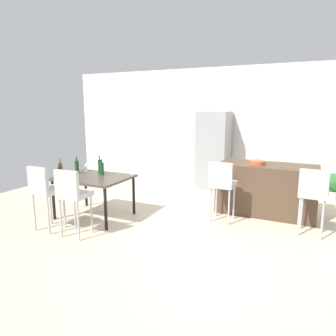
# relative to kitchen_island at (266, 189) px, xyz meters

# --- Properties ---
(ground_plane) EXTENTS (10.00, 10.00, 0.00)m
(ground_plane) POSITION_rel_kitchen_island_xyz_m (-0.68, -0.96, -0.46)
(ground_plane) COLOR beige
(back_wall) EXTENTS (10.00, 0.12, 2.90)m
(back_wall) POSITION_rel_kitchen_island_xyz_m (-0.68, 1.84, 0.99)
(back_wall) COLOR silver
(back_wall) RESTS_ON ground_plane
(kitchen_island) EXTENTS (1.73, 0.79, 0.92)m
(kitchen_island) POSITION_rel_kitchen_island_xyz_m (0.00, 0.00, 0.00)
(kitchen_island) COLOR #4C3828
(kitchen_island) RESTS_ON ground_plane
(bar_chair_left) EXTENTS (0.41, 0.41, 1.05)m
(bar_chair_left) POSITION_rel_kitchen_island_xyz_m (-0.63, -0.78, 0.24)
(bar_chair_left) COLOR beige
(bar_chair_left) RESTS_ON ground_plane
(bar_chair_middle) EXTENTS (0.43, 0.43, 1.05)m
(bar_chair_middle) POSITION_rel_kitchen_island_xyz_m (0.77, -0.78, 0.24)
(bar_chair_middle) COLOR beige
(bar_chair_middle) RESTS_ON ground_plane
(dining_table) EXTENTS (1.23, 0.97, 0.74)m
(dining_table) POSITION_rel_kitchen_island_xyz_m (-2.74, -1.51, 0.21)
(dining_table) COLOR #4C4238
(dining_table) RESTS_ON ground_plane
(dining_chair_near) EXTENTS (0.42, 0.42, 1.05)m
(dining_chair_near) POSITION_rel_kitchen_island_xyz_m (-3.02, -2.36, 0.24)
(dining_chair_near) COLOR beige
(dining_chair_near) RESTS_ON ground_plane
(dining_chair_far) EXTENTS (0.42, 0.42, 1.05)m
(dining_chair_far) POSITION_rel_kitchen_island_xyz_m (-2.46, -2.36, 0.24)
(dining_chair_far) COLOR beige
(dining_chair_far) RESTS_ON ground_plane
(wine_bottle_end) EXTENTS (0.08, 0.08, 0.27)m
(wine_bottle_end) POSITION_rel_kitchen_island_xyz_m (-3.12, -1.92, 0.39)
(wine_bottle_end) COLOR #471E19
(wine_bottle_end) RESTS_ON dining_table
(wine_bottle_near) EXTENTS (0.07, 0.07, 0.29)m
(wine_bottle_near) POSITION_rel_kitchen_island_xyz_m (-2.67, -1.36, 0.40)
(wine_bottle_near) COLOR #194723
(wine_bottle_near) RESTS_ON dining_table
(wine_bottle_inner) EXTENTS (0.07, 0.07, 0.34)m
(wine_bottle_inner) POSITION_rel_kitchen_island_xyz_m (-3.20, -1.81, 0.41)
(wine_bottle_inner) COLOR brown
(wine_bottle_inner) RESTS_ON dining_table
(wine_bottle_far) EXTENTS (0.07, 0.07, 0.31)m
(wine_bottle_far) POSITION_rel_kitchen_island_xyz_m (-3.18, -1.44, 0.40)
(wine_bottle_far) COLOR #194723
(wine_bottle_far) RESTS_ON dining_table
(wine_bottle_left) EXTENTS (0.06, 0.06, 0.34)m
(wine_bottle_left) POSITION_rel_kitchen_island_xyz_m (-2.81, -1.25, 0.41)
(wine_bottle_left) COLOR #194723
(wine_bottle_left) RESTS_ON dining_table
(wine_glass_middle) EXTENTS (0.07, 0.07, 0.17)m
(wine_glass_middle) POSITION_rel_kitchen_island_xyz_m (-3.18, -1.19, 0.40)
(wine_glass_middle) COLOR silver
(wine_glass_middle) RESTS_ON dining_table
(wine_glass_right) EXTENTS (0.07, 0.07, 0.17)m
(wine_glass_right) POSITION_rel_kitchen_island_xyz_m (-2.21, -1.10, 0.40)
(wine_glass_right) COLOR silver
(wine_glass_right) RESTS_ON dining_table
(refrigerator) EXTENTS (0.72, 0.68, 1.84)m
(refrigerator) POSITION_rel_kitchen_island_xyz_m (-1.46, 1.40, 0.46)
(refrigerator) COLOR #939699
(refrigerator) RESTS_ON ground_plane
(fruit_bowl) EXTENTS (0.28, 0.28, 0.07)m
(fruit_bowl) POSITION_rel_kitchen_island_xyz_m (-0.18, -0.07, 0.50)
(fruit_bowl) COLOR #C6512D
(fruit_bowl) RESTS_ON kitchen_island
(potted_plant) EXTENTS (0.39, 0.39, 0.59)m
(potted_plant) POSITION_rel_kitchen_island_xyz_m (1.15, 1.39, -0.12)
(potted_plant) COLOR beige
(potted_plant) RESTS_ON ground_plane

